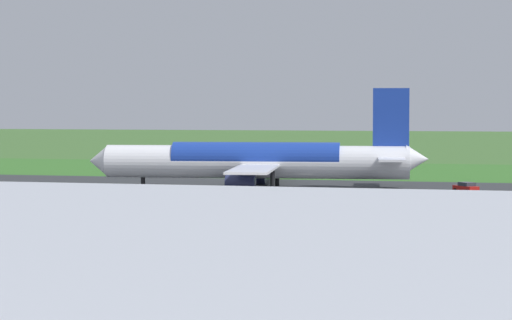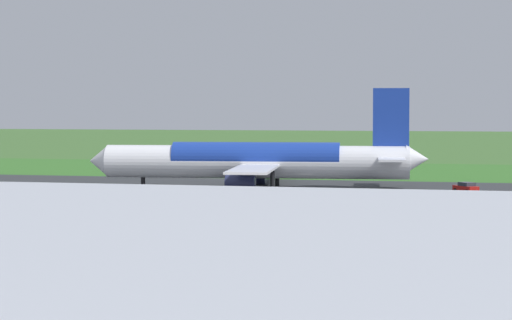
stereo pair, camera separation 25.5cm
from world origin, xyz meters
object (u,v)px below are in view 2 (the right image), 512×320
(airliner_parked_mid, at_px, (14,211))
(traffic_cone_orange, at_px, (259,173))
(service_car_followme, at_px, (466,187))
(airliner_main, at_px, (258,161))
(no_stopping_sign, at_px, (296,165))

(airliner_parked_mid, xyz_separation_m, traffic_cone_orange, (3.92, -107.92, -3.82))
(service_car_followme, bearing_deg, traffic_cone_orange, -39.79)
(airliner_main, relative_size, traffic_cone_orange, 98.41)
(airliner_main, distance_m, traffic_cone_orange, 32.83)
(no_stopping_sign, xyz_separation_m, traffic_cone_orange, (6.15, 5.29, -1.34))
(traffic_cone_orange, bearing_deg, airliner_parked_mid, 92.08)
(airliner_parked_mid, xyz_separation_m, no_stopping_sign, (-2.23, -113.21, -2.49))
(service_car_followme, bearing_deg, no_stopping_sign, -48.88)
(airliner_main, height_order, no_stopping_sign, airliner_main)
(airliner_main, distance_m, no_stopping_sign, 37.17)
(airliner_parked_mid, bearing_deg, airliner_main, -92.50)
(no_stopping_sign, bearing_deg, service_car_followme, 131.12)
(airliner_parked_mid, bearing_deg, no_stopping_sign, -91.13)
(no_stopping_sign, bearing_deg, airliner_main, 91.70)
(service_car_followme, xyz_separation_m, traffic_cone_orange, (39.43, -32.84, -0.57))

